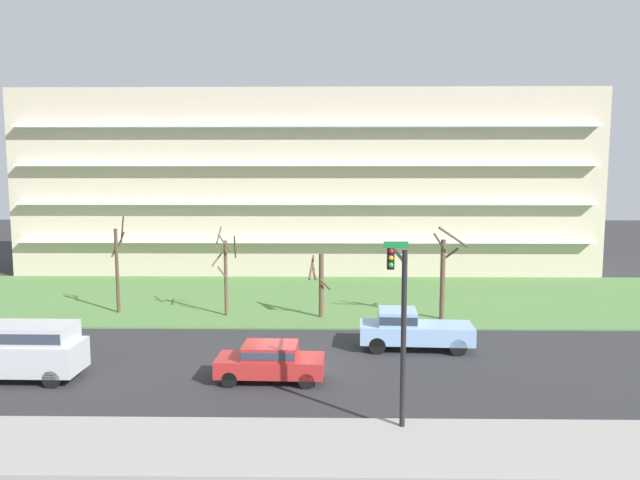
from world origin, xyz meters
The scene contains 12 objects.
ground centered at (0.00, 0.00, 0.00)m, with size 160.00×160.00×0.00m, color #2D2D30.
sidewalk_curb_near centered at (0.00, -8.00, 0.07)m, with size 80.00×4.00×0.15m, color #99968E.
grass_lawn_strip centered at (0.00, 14.00, 0.04)m, with size 80.00×16.00×0.08m, color #547F42.
apartment_building centered at (0.00, 27.34, 7.61)m, with size 47.98×11.65×15.22m.
tree_far_left centered at (-10.86, 9.56, 2.87)m, with size 1.01×0.79×5.97m.
tree_left centered at (-4.22, 8.92, 2.69)m, with size 1.52×1.38×5.33m.
tree_center centered at (1.39, 8.59, 2.07)m, with size 1.34×1.33×3.83m.
tree_right centered at (8.50, 8.16, 2.72)m, with size 1.87×2.13×5.58m.
sedan_red_near_left centered at (-0.49, -2.00, 0.87)m, with size 4.46×1.94×1.57m.
pickup_blue_center_left centered at (5.88, 2.51, 1.02)m, with size 5.50×2.29×1.95m.
van_silver_center_right centered at (-10.93, -2.00, 1.40)m, with size 5.23×2.08×2.36m.
traffic_signal_mast centered at (4.35, -5.00, 4.13)m, with size 0.90×4.74×6.07m.
Camera 1 is at (1.91, -25.52, 8.57)m, focal length 33.26 mm.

